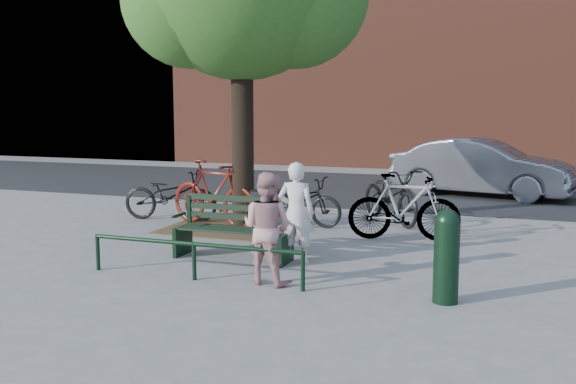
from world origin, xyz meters
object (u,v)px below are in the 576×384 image
at_px(bollard, 447,253).
at_px(litter_bin, 266,221).
at_px(person_left, 296,213).
at_px(parked_car, 482,168).
at_px(park_bench, 235,227).
at_px(person_right, 267,228).
at_px(bicycle_c, 297,201).

distance_m(bollard, litter_bin, 3.36).
xyz_separation_m(person_left, parked_car, (2.12, 7.93, -0.02)).
distance_m(park_bench, person_left, 0.99).
relative_size(litter_bin, parked_car, 0.22).
xyz_separation_m(park_bench, bollard, (3.20, -1.14, 0.11)).
bearing_deg(parked_car, litter_bin, 171.87).
xyz_separation_m(park_bench, person_right, (0.95, -1.08, 0.24)).
xyz_separation_m(litter_bin, bicycle_c, (-0.26, 2.25, -0.02)).
distance_m(park_bench, person_right, 1.46).
bearing_deg(park_bench, person_left, 2.86).
height_order(person_left, person_right, person_left).
xyz_separation_m(bollard, bicycle_c, (-3.17, 3.91, -0.12)).
distance_m(person_left, parked_car, 8.21).
relative_size(bollard, litter_bin, 1.14).
relative_size(person_right, bollard, 1.31).
distance_m(park_bench, bollard, 3.40).
xyz_separation_m(person_right, bicycle_c, (-0.92, 3.85, -0.25)).
xyz_separation_m(park_bench, litter_bin, (0.29, 0.52, 0.01)).
height_order(bicycle_c, parked_car, parked_car).
bearing_deg(person_right, bollard, -171.24).
height_order(person_left, bollard, person_left).
bearing_deg(bollard, park_bench, 160.33).
height_order(person_left, parked_car, person_left).
distance_m(person_left, bicycle_c, 2.88).
xyz_separation_m(person_left, litter_bin, (-0.66, 0.47, -0.25)).
bearing_deg(bollard, litter_bin, 150.27).
distance_m(bollard, bicycle_c, 5.04).
height_order(park_bench, person_left, person_left).
distance_m(litter_bin, parked_car, 7.96).
xyz_separation_m(person_right, litter_bin, (-0.66, 1.61, -0.23)).
bearing_deg(bicycle_c, park_bench, -175.81).
bearing_deg(person_left, bollard, 147.88).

